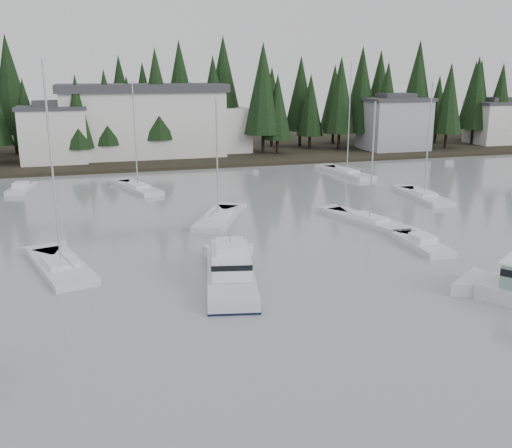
{
  "coord_description": "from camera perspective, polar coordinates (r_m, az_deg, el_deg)",
  "views": [
    {
      "loc": [
        -13.32,
        -7.93,
        13.29
      ],
      "look_at": [
        -2.03,
        30.54,
        2.5
      ],
      "focal_mm": 40.0,
      "sensor_mm": 36.0,
      "label": 1
    }
  ],
  "objects": [
    {
      "name": "far_shore_land",
      "position": [
        106.61,
        -9.14,
        7.71
      ],
      "size": [
        240.0,
        54.0,
        1.0
      ],
      "primitive_type": "cube",
      "color": "black",
      "rests_on": "ground"
    },
    {
      "name": "cabin_cruiser_center",
      "position": [
        36.84,
        -2.54,
        -5.05
      ],
      "size": [
        4.93,
        10.16,
        4.19
      ],
      "rotation": [
        0.0,
        0.0,
        1.37
      ],
      "color": "silver",
      "rests_on": "ground"
    },
    {
      "name": "sailboat_11",
      "position": [
        52.22,
        11.24,
        0.09
      ],
      "size": [
        5.15,
        10.26,
        11.34
      ],
      "rotation": [
        0.0,
        0.0,
        1.86
      ],
      "color": "silver",
      "rests_on": "ground"
    },
    {
      "name": "conifer_treeline",
      "position": [
        95.8,
        -8.27,
        6.93
      ],
      "size": [
        200.0,
        22.0,
        20.0
      ],
      "primitive_type": null,
      "color": "black",
      "rests_on": "ground"
    },
    {
      "name": "sailboat_1",
      "position": [
        41.59,
        -18.86,
        -4.29
      ],
      "size": [
        5.08,
        9.12,
        14.55
      ],
      "rotation": [
        0.0,
        0.0,
        1.85
      ],
      "color": "silver",
      "rests_on": "ground"
    },
    {
      "name": "runabout_3",
      "position": [
        70.52,
        -22.43,
        3.16
      ],
      "size": [
        3.05,
        5.85,
        1.42
      ],
      "rotation": [
        0.0,
        0.0,
        1.41
      ],
      "color": "silver",
      "rests_on": "ground"
    },
    {
      "name": "sailboat_4",
      "position": [
        63.96,
        16.42,
        2.52
      ],
      "size": [
        3.31,
        8.97,
        12.76
      ],
      "rotation": [
        0.0,
        0.0,
        1.49
      ],
      "color": "silver",
      "rests_on": "ground"
    },
    {
      "name": "sailboat_6",
      "position": [
        52.35,
        -3.79,
        0.39
      ],
      "size": [
        6.32,
        9.03,
        11.49
      ],
      "rotation": [
        0.0,
        0.0,
        1.12
      ],
      "color": "silver",
      "rests_on": "ground"
    },
    {
      "name": "house_east_b",
      "position": [
        113.57,
        22.93,
        9.41
      ],
      "size": [
        9.54,
        7.42,
        8.25
      ],
      "color": "silver",
      "rests_on": "ground"
    },
    {
      "name": "sailboat_0",
      "position": [
        67.25,
        -11.72,
        3.41
      ],
      "size": [
        5.14,
        9.37,
        12.75
      ],
      "rotation": [
        0.0,
        0.0,
        1.89
      ],
      "color": "silver",
      "rests_on": "ground"
    },
    {
      "name": "sailboat_5",
      "position": [
        76.73,
        9.07,
        4.96
      ],
      "size": [
        3.77,
        10.33,
        14.94
      ],
      "rotation": [
        0.0,
        0.0,
        1.69
      ],
      "color": "silver",
      "rests_on": "ground"
    },
    {
      "name": "harbor_inn",
      "position": [
        91.18,
        -9.94,
        10.11
      ],
      "size": [
        29.5,
        11.5,
        10.9
      ],
      "color": "silver",
      "rests_on": "ground"
    },
    {
      "name": "house_east_a",
      "position": [
        99.44,
        13.64,
        9.81
      ],
      "size": [
        10.6,
        8.48,
        9.25
      ],
      "color": "#999EA0",
      "rests_on": "ground"
    },
    {
      "name": "runabout_1",
      "position": [
        46.23,
        16.29,
        -2.1
      ],
      "size": [
        2.43,
        6.16,
        1.42
      ],
      "rotation": [
        0.0,
        0.0,
        1.53
      ],
      "color": "silver",
      "rests_on": "ground"
    },
    {
      "name": "house_west",
      "position": [
        87.49,
        -19.57,
        8.54
      ],
      "size": [
        9.54,
        7.42,
        8.75
      ],
      "color": "silver",
      "rests_on": "ground"
    }
  ]
}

